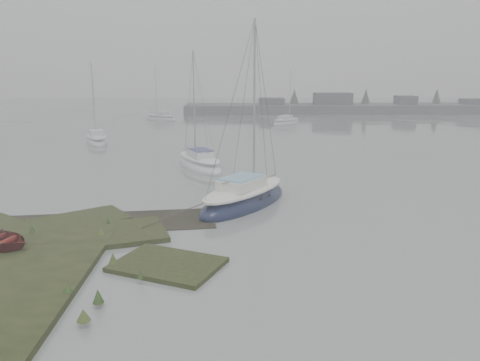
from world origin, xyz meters
The scene contains 7 objects.
ground centered at (0.00, 30.00, 0.00)m, with size 160.00×160.00×0.00m, color slate.
far_shoreline centered at (26.84, 61.90, 0.85)m, with size 60.00×8.00×4.15m.
sailboat_main centered at (3.43, 7.04, 0.30)m, with size 5.78×6.96×9.73m.
sailboat_white centered at (0.69, 16.57, 0.27)m, with size 4.38×6.37×8.61m.
sailboat_far_a centered at (-9.63, 28.71, 0.25)m, with size 3.69×5.98×8.03m.
sailboat_far_b centered at (10.33, 44.51, 0.23)m, with size 4.87×5.12×7.52m.
sailboat_far_c centered at (-6.53, 50.33, 0.25)m, with size 5.44×5.21×8.00m.
Camera 1 is at (2.51, -15.48, 6.47)m, focal length 35.00 mm.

